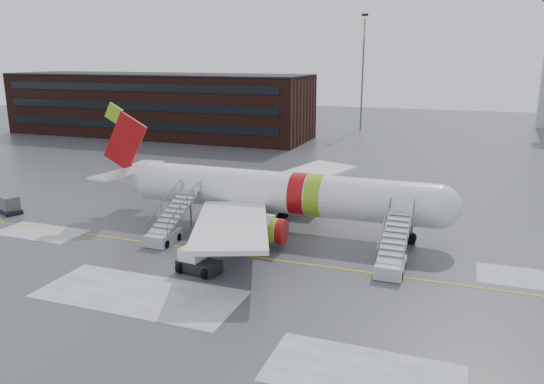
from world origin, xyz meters
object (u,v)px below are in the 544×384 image
at_px(airstair_fwd, 392,257).
at_px(pushback_tug, 197,261).
at_px(uld_container, 11,206).
at_px(airliner, 270,192).
at_px(airstair_aft, 167,229).

distance_m(airstair_fwd, pushback_tug, 14.65).
xyz_separation_m(airstair_fwd, uld_container, (-38.71, 1.64, -0.23)).
relative_size(airliner, airstair_fwd, 4.55).
bearing_deg(uld_container, airstair_aft, -4.82).
height_order(airliner, pushback_tug, airliner).
bearing_deg(airstair_fwd, pushback_tug, -158.93).
xyz_separation_m(airliner, uld_container, (-26.49, -4.90, -2.58)).
bearing_deg(airstair_aft, airstair_fwd, 0.00).
relative_size(airliner, uld_container, 13.25).
bearing_deg(pushback_tug, airliner, 83.03).
bearing_deg(airliner, airstair_aft, -137.38).
height_order(airstair_aft, pushback_tug, airstair_aft).
xyz_separation_m(airliner, airstair_aft, (-7.10, -6.54, -2.35)).
bearing_deg(airstair_fwd, uld_container, 177.58).
height_order(airstair_fwd, uld_container, airstair_fwd).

